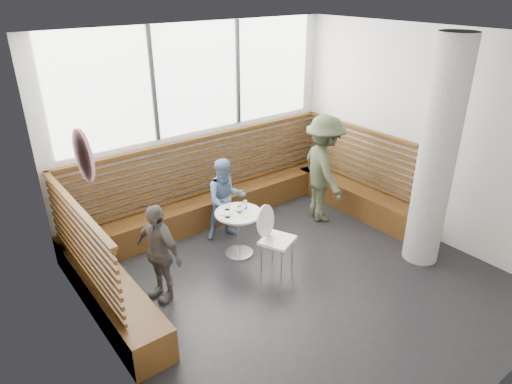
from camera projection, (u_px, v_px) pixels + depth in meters
room at (306, 175)px, 5.55m from camera, size 5.00×5.00×3.20m
booth at (227, 209)px, 7.33m from camera, size 5.00×2.50×1.44m
concrete_column at (437, 156)px, 6.13m from camera, size 0.50×0.50×3.20m
wall_art at (83, 155)px, 4.18m from camera, size 0.03×0.50×0.50m
cafe_table at (238, 224)px, 6.68m from camera, size 0.68×0.68×0.70m
cafe_chair at (274, 232)px, 6.35m from camera, size 0.46×0.45×0.95m
adult_man at (324, 169)px, 7.54m from camera, size 1.06×1.34×1.82m
child_back at (226, 199)px, 7.08m from camera, size 0.76×0.67×1.32m
child_left at (158, 253)px, 5.70m from camera, size 0.51×0.83×1.32m
plate_near at (225, 212)px, 6.58m from camera, size 0.22×0.22×0.02m
plate_far at (238, 207)px, 6.72m from camera, size 0.21×0.21×0.01m
glass_left at (227, 213)px, 6.44m from camera, size 0.08×0.08×0.12m
glass_mid at (240, 209)px, 6.57m from camera, size 0.07×0.07×0.10m
glass_right at (245, 204)px, 6.70m from camera, size 0.07×0.07×0.11m
menu_card at (247, 216)px, 6.49m from camera, size 0.23×0.18×0.00m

